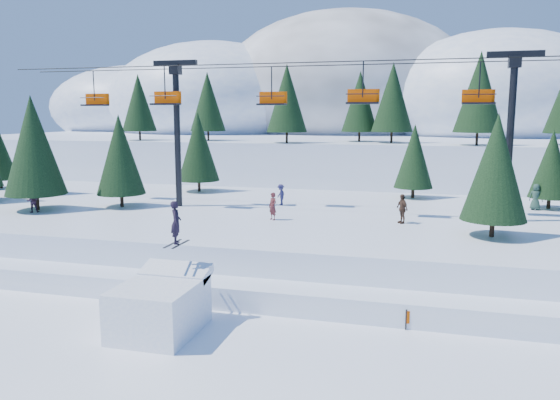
% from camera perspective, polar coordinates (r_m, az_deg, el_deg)
% --- Properties ---
extents(ground, '(160.00, 160.00, 0.00)m').
position_cam_1_polar(ground, '(21.49, -9.08, -16.12)').
color(ground, white).
rests_on(ground, ground).
extents(mid_shelf, '(70.00, 22.00, 2.50)m').
position_cam_1_polar(mid_shelf, '(37.45, 2.14, -3.10)').
color(mid_shelf, white).
rests_on(mid_shelf, ground).
extents(berm, '(70.00, 6.00, 1.10)m').
position_cam_1_polar(berm, '(28.28, -2.43, -8.59)').
color(berm, white).
rests_on(berm, ground).
extents(mountain_ridge, '(119.00, 60.30, 26.46)m').
position_cam_1_polar(mountain_ridge, '(92.04, 6.83, 9.24)').
color(mountain_ridge, white).
rests_on(mountain_ridge, ground).
extents(jump_kicker, '(3.11, 4.35, 5.36)m').
position_cam_1_polar(jump_kicker, '(23.79, -12.36, -10.59)').
color(jump_kicker, white).
rests_on(jump_kicker, ground).
extents(chairlift, '(46.00, 3.21, 10.28)m').
position_cam_1_polar(chairlift, '(36.34, 4.88, 9.32)').
color(chairlift, black).
rests_on(chairlift, mid_shelf).
extents(conifer_stand, '(60.85, 16.49, 8.57)m').
position_cam_1_polar(conifer_stand, '(36.31, 6.41, 5.08)').
color(conifer_stand, black).
rests_on(conifer_stand, mid_shelf).
extents(distant_skiers, '(34.00, 10.71, 1.83)m').
position_cam_1_polar(distant_skiers, '(36.68, 4.47, -0.05)').
color(distant_skiers, '#392136').
rests_on(distant_skiers, mid_shelf).
extents(banner_near, '(2.86, 0.21, 0.90)m').
position_cam_1_polar(banner_near, '(24.43, 13.86, -11.75)').
color(banner_near, black).
rests_on(banner_near, ground).
extents(banner_far, '(2.61, 1.21, 0.90)m').
position_cam_1_polar(banner_far, '(24.77, 16.10, -11.55)').
color(banner_far, black).
rests_on(banner_far, ground).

